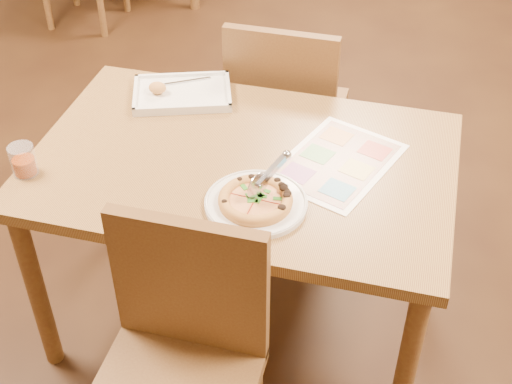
% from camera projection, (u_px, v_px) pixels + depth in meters
% --- Properties ---
extents(dining_table, '(1.30, 0.85, 0.72)m').
position_uv_depth(dining_table, '(243.00, 180.00, 2.26)').
color(dining_table, olive).
rests_on(dining_table, ground).
extents(chair_near, '(0.42, 0.42, 0.47)m').
position_uv_depth(chair_near, '(181.00, 340.00, 1.85)').
color(chair_near, brown).
rests_on(chair_near, ground).
extents(chair_far, '(0.42, 0.42, 0.47)m').
position_uv_depth(chair_far, '(285.00, 100.00, 2.75)').
color(chair_far, brown).
rests_on(chair_far, ground).
extents(plate, '(0.34, 0.34, 0.02)m').
position_uv_depth(plate, '(256.00, 203.00, 2.03)').
color(plate, silver).
rests_on(plate, dining_table).
extents(pizza, '(0.21, 0.21, 0.03)m').
position_uv_depth(pizza, '(255.00, 200.00, 2.01)').
color(pizza, '#D18E47').
rests_on(pizza, plate).
extents(pizza_cutter, '(0.09, 0.15, 0.09)m').
position_uv_depth(pizza_cutter, '(267.00, 176.00, 2.00)').
color(pizza_cutter, silver).
rests_on(pizza_cutter, pizza).
extents(appetizer_tray, '(0.39, 0.33, 0.06)m').
position_uv_depth(appetizer_tray, '(180.00, 94.00, 2.47)').
color(appetizer_tray, silver).
rests_on(appetizer_tray, dining_table).
extents(glass_tumbler, '(0.08, 0.08, 0.10)m').
position_uv_depth(glass_tumbler, '(24.00, 162.00, 2.12)').
color(glass_tumbler, '#86300A').
rests_on(glass_tumbler, dining_table).
extents(menu, '(0.42, 0.49, 0.00)m').
position_uv_depth(menu, '(337.00, 162.00, 2.19)').
color(menu, white).
rests_on(menu, dining_table).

